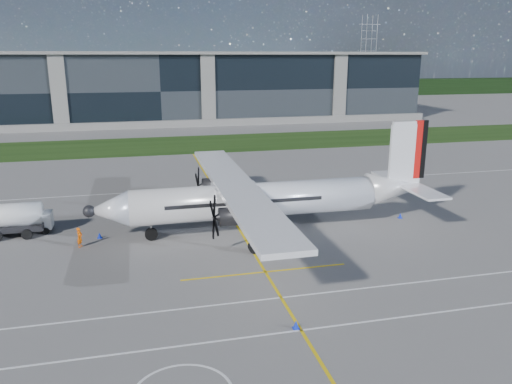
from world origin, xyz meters
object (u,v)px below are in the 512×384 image
object	(u,v)px
pylon_east	(368,55)
safety_cone_nose_stbd	(100,235)
safety_cone_portwing	(296,325)
safety_cone_tail	(400,216)
safety_cone_stbdwing	(206,187)
turboprop_aircraft	(267,179)
ground_crew_person	(79,236)
baggage_tug	(36,222)

from	to	relation	value
pylon_east	safety_cone_nose_stbd	xyz separation A→B (m)	(-93.87, -146.16, -14.75)
safety_cone_nose_stbd	safety_cone_portwing	bearing A→B (deg)	-56.48
safety_cone_portwing	safety_cone_tail	xyz separation A→B (m)	(15.66, 16.56, 0.00)
safety_cone_stbdwing	turboprop_aircraft	bearing A→B (deg)	-78.28
turboprop_aircraft	ground_crew_person	xyz separation A→B (m)	(-15.55, -0.22, -3.69)
pylon_east	safety_cone_tail	size ratio (longest dim) A/B	60.00
ground_crew_person	pylon_east	bearing A→B (deg)	-10.68
baggage_tug	safety_cone_stbdwing	bearing A→B (deg)	33.80
turboprop_aircraft	ground_crew_person	distance (m)	15.98
safety_cone_tail	safety_cone_stbdwing	world-z (taller)	same
safety_cone_tail	baggage_tug	bearing A→B (deg)	173.24
baggage_tug	ground_crew_person	xyz separation A→B (m)	(4.04, -4.58, 0.06)
safety_cone_portwing	safety_cone_tail	distance (m)	22.79
pylon_east	safety_cone_stbdwing	size ratio (longest dim) A/B	60.00
pylon_east	baggage_tug	size ratio (longest dim) A/B	10.30
turboprop_aircraft	baggage_tug	bearing A→B (deg)	167.46
safety_cone_nose_stbd	pylon_east	bearing A→B (deg)	57.29
baggage_tug	safety_cone_nose_stbd	xyz separation A→B (m)	(5.42, -2.85, -0.62)
turboprop_aircraft	baggage_tug	xyz separation A→B (m)	(-19.59, 4.36, -3.76)
baggage_tug	safety_cone_stbdwing	xyz separation A→B (m)	(16.40, 10.98, -0.62)
safety_cone_nose_stbd	safety_cone_stbdwing	world-z (taller)	same
turboprop_aircraft	baggage_tug	size ratio (longest dim) A/B	10.60
pylon_east	baggage_tug	xyz separation A→B (m)	(-99.29, -143.31, -14.13)
turboprop_aircraft	baggage_tug	distance (m)	20.41
ground_crew_person	safety_cone_tail	bearing A→B (deg)	-66.50
pylon_east	turboprop_aircraft	xyz separation A→B (m)	(-79.70, -147.67, -10.37)
turboprop_aircraft	safety_cone_portwing	size ratio (longest dim) A/B	61.77
baggage_tug	turboprop_aircraft	bearing A→B (deg)	-12.54
pylon_east	ground_crew_person	xyz separation A→B (m)	(-95.25, -147.89, -14.06)
turboprop_aircraft	safety_cone_stbdwing	distance (m)	16.27
turboprop_aircraft	safety_cone_portwing	xyz separation A→B (m)	(-2.52, -16.08, -4.38)
pylon_east	baggage_tug	distance (m)	174.92
turboprop_aircraft	ground_crew_person	size ratio (longest dim) A/B	16.47
baggage_tug	safety_cone_tail	xyz separation A→B (m)	(32.73, -3.88, -0.62)
safety_cone_nose_stbd	safety_cone_portwing	size ratio (longest dim) A/B	1.00
ground_crew_person	safety_cone_nose_stbd	bearing A→B (deg)	-16.48
safety_cone_nose_stbd	safety_cone_tail	size ratio (longest dim) A/B	1.00
ground_crew_person	safety_cone_stbdwing	distance (m)	19.89
ground_crew_person	safety_cone_stbdwing	xyz separation A→B (m)	(12.36, 15.56, -0.69)
turboprop_aircraft	safety_cone_portwing	world-z (taller)	turboprop_aircraft
turboprop_aircraft	safety_cone_tail	distance (m)	13.86
pylon_east	ground_crew_person	world-z (taller)	pylon_east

